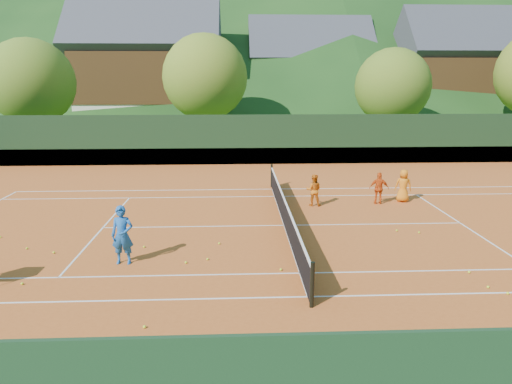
{
  "coord_description": "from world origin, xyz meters",
  "views": [
    {
      "loc": [
        -1.68,
        -15.43,
        5.12
      ],
      "look_at": [
        -1.02,
        0.0,
        1.26
      ],
      "focal_mm": 32.0,
      "sensor_mm": 36.0,
      "label": 1
    }
  ],
  "objects_px": {
    "student_a": "(314,190)",
    "chalet_right": "(456,77)",
    "tennis_net": "(285,212)",
    "chalet_mid": "(308,79)",
    "coach": "(122,235)",
    "student_b": "(379,188)",
    "chalet_left": "(149,73)",
    "student_c": "(403,186)"
  },
  "relations": [
    {
      "from": "student_a",
      "to": "chalet_right",
      "type": "height_order",
      "value": "chalet_right"
    },
    {
      "from": "tennis_net",
      "to": "chalet_mid",
      "type": "distance_m",
      "value": 34.81
    },
    {
      "from": "coach",
      "to": "chalet_right",
      "type": "height_order",
      "value": "chalet_right"
    },
    {
      "from": "student_b",
      "to": "chalet_left",
      "type": "distance_m",
      "value": 31.17
    },
    {
      "from": "student_c",
      "to": "chalet_mid",
      "type": "height_order",
      "value": "chalet_mid"
    },
    {
      "from": "student_b",
      "to": "chalet_mid",
      "type": "distance_m",
      "value": 31.64
    },
    {
      "from": "coach",
      "to": "tennis_net",
      "type": "height_order",
      "value": "coach"
    },
    {
      "from": "student_c",
      "to": "chalet_right",
      "type": "bearing_deg",
      "value": -105.72
    },
    {
      "from": "coach",
      "to": "chalet_mid",
      "type": "xyz_separation_m",
      "value": [
        10.89,
        37.22,
        4.13
      ]
    },
    {
      "from": "coach",
      "to": "tennis_net",
      "type": "relative_size",
      "value": 0.14
    },
    {
      "from": "coach",
      "to": "chalet_left",
      "type": "distance_m",
      "value": 33.95
    },
    {
      "from": "tennis_net",
      "to": "chalet_right",
      "type": "relative_size",
      "value": 1.01
    },
    {
      "from": "student_b",
      "to": "chalet_mid",
      "type": "bearing_deg",
      "value": -81.49
    },
    {
      "from": "tennis_net",
      "to": "chalet_mid",
      "type": "height_order",
      "value": "chalet_mid"
    },
    {
      "from": "chalet_left",
      "to": "student_b",
      "type": "bearing_deg",
      "value": -62.5
    },
    {
      "from": "chalet_mid",
      "to": "student_b",
      "type": "bearing_deg",
      "value": -93.27
    },
    {
      "from": "coach",
      "to": "student_a",
      "type": "xyz_separation_m",
      "value": [
        6.35,
        5.79,
        -0.19
      ]
    },
    {
      "from": "student_b",
      "to": "chalet_right",
      "type": "bearing_deg",
      "value": -108.26
    },
    {
      "from": "coach",
      "to": "student_c",
      "type": "xyz_separation_m",
      "value": [
        10.24,
        6.23,
        -0.15
      ]
    },
    {
      "from": "student_b",
      "to": "student_c",
      "type": "relative_size",
      "value": 0.96
    },
    {
      "from": "student_b",
      "to": "student_c",
      "type": "distance_m",
      "value": 1.17
    },
    {
      "from": "chalet_right",
      "to": "chalet_mid",
      "type": "bearing_deg",
      "value": 164.05
    },
    {
      "from": "coach",
      "to": "chalet_mid",
      "type": "distance_m",
      "value": 39.0
    },
    {
      "from": "coach",
      "to": "student_b",
      "type": "distance_m",
      "value": 10.86
    },
    {
      "from": "chalet_mid",
      "to": "coach",
      "type": "bearing_deg",
      "value": -106.31
    },
    {
      "from": "student_a",
      "to": "chalet_mid",
      "type": "distance_m",
      "value": 32.05
    },
    {
      "from": "tennis_net",
      "to": "student_a",
      "type": "bearing_deg",
      "value": 60.37
    },
    {
      "from": "student_c",
      "to": "chalet_mid",
      "type": "relative_size",
      "value": 0.11
    },
    {
      "from": "chalet_left",
      "to": "chalet_mid",
      "type": "relative_size",
      "value": 1.09
    },
    {
      "from": "chalet_left",
      "to": "student_c",
      "type": "bearing_deg",
      "value": -60.38
    },
    {
      "from": "student_b",
      "to": "student_c",
      "type": "height_order",
      "value": "student_c"
    },
    {
      "from": "student_a",
      "to": "chalet_right",
      "type": "distance_m",
      "value": 33.42
    },
    {
      "from": "student_c",
      "to": "chalet_left",
      "type": "distance_m",
      "value": 31.43
    },
    {
      "from": "student_a",
      "to": "student_b",
      "type": "distance_m",
      "value": 2.75
    },
    {
      "from": "coach",
      "to": "tennis_net",
      "type": "bearing_deg",
      "value": 35.33
    },
    {
      "from": "student_a",
      "to": "tennis_net",
      "type": "xyz_separation_m",
      "value": [
        -1.46,
        -2.57,
        -0.15
      ]
    },
    {
      "from": "chalet_right",
      "to": "coach",
      "type": "bearing_deg",
      "value": -126.85
    },
    {
      "from": "student_b",
      "to": "chalet_right",
      "type": "relative_size",
      "value": 0.11
    },
    {
      "from": "student_a",
      "to": "chalet_mid",
      "type": "xyz_separation_m",
      "value": [
        4.54,
        31.43,
        4.32
      ]
    },
    {
      "from": "chalet_mid",
      "to": "chalet_right",
      "type": "relative_size",
      "value": 1.06
    },
    {
      "from": "student_a",
      "to": "tennis_net",
      "type": "height_order",
      "value": "student_a"
    },
    {
      "from": "student_c",
      "to": "tennis_net",
      "type": "height_order",
      "value": "student_c"
    }
  ]
}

